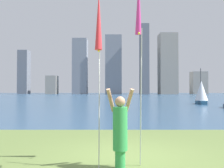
{
  "coord_description": "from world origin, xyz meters",
  "views": [
    {
      "loc": [
        -0.4,
        -6.55,
        1.79
      ],
      "look_at": [
        -0.36,
        11.02,
        2.19
      ],
      "focal_mm": 38.86,
      "sensor_mm": 36.0,
      "label": 1
    }
  ],
  "objects_px": {
    "person": "(120,129)",
    "kite_flag_left": "(98,24)",
    "sailboat_8": "(201,92)",
    "kite_flag_right": "(138,8)"
  },
  "relations": [
    {
      "from": "person",
      "to": "kite_flag_right",
      "type": "relative_size",
      "value": 0.39
    },
    {
      "from": "kite_flag_right",
      "to": "sailboat_8",
      "type": "bearing_deg",
      "value": 66.53
    },
    {
      "from": "person",
      "to": "kite_flag_right",
      "type": "height_order",
      "value": "kite_flag_right"
    },
    {
      "from": "person",
      "to": "kite_flag_right",
      "type": "bearing_deg",
      "value": 33.2
    },
    {
      "from": "kite_flag_right",
      "to": "sailboat_8",
      "type": "xyz_separation_m",
      "value": [
        10.24,
        23.58,
        -2.35
      ]
    },
    {
      "from": "person",
      "to": "sailboat_8",
      "type": "relative_size",
      "value": 0.41
    },
    {
      "from": "person",
      "to": "kite_flag_left",
      "type": "relative_size",
      "value": 0.45
    },
    {
      "from": "sailboat_8",
      "to": "kite_flag_right",
      "type": "bearing_deg",
      "value": -113.47
    },
    {
      "from": "person",
      "to": "kite_flag_left",
      "type": "bearing_deg",
      "value": -168.59
    },
    {
      "from": "kite_flag_right",
      "to": "sailboat_8",
      "type": "height_order",
      "value": "kite_flag_right"
    }
  ]
}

